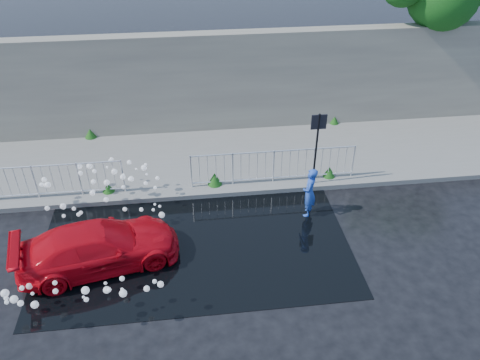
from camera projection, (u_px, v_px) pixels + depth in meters
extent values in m
plane|color=black|center=(177.00, 270.00, 11.55)|extent=(90.00, 90.00, 0.00)
cube|color=slate|center=(175.00, 161.00, 15.61)|extent=(30.00, 4.00, 0.15)
cube|color=slate|center=(176.00, 196.00, 13.96)|extent=(30.00, 0.25, 0.16)
cube|color=#6D665C|center=(171.00, 84.00, 16.39)|extent=(30.00, 0.60, 3.50)
cube|color=black|center=(196.00, 241.00, 12.41)|extent=(8.00, 5.00, 0.01)
cylinder|color=black|center=(316.00, 152.00, 13.81)|extent=(0.06, 0.06, 2.50)
cube|color=black|center=(319.00, 122.00, 13.25)|extent=(0.45, 0.04, 0.45)
cylinder|color=#332114|center=(433.00, 47.00, 17.87)|extent=(0.36, 0.36, 5.00)
cylinder|color=silver|center=(123.00, 176.00, 13.75)|extent=(0.05, 0.05, 1.10)
cylinder|color=silver|center=(31.00, 167.00, 13.21)|extent=(5.00, 0.04, 0.04)
cylinder|color=silver|center=(39.00, 194.00, 13.74)|extent=(5.00, 0.04, 0.04)
cylinder|color=silver|center=(191.00, 171.00, 13.95)|extent=(0.05, 0.05, 1.10)
cylinder|color=silver|center=(353.00, 161.00, 14.45)|extent=(0.05, 0.05, 1.10)
cylinder|color=silver|center=(274.00, 151.00, 13.91)|extent=(5.00, 0.04, 0.04)
cylinder|color=silver|center=(273.00, 178.00, 14.44)|extent=(5.00, 0.04, 0.04)
cone|color=#1A4512|center=(108.00, 188.00, 13.98)|extent=(0.36, 0.36, 0.26)
cone|color=#1A4512|center=(215.00, 179.00, 14.26)|extent=(0.44, 0.44, 0.40)
cone|color=#1A4512|center=(329.00, 172.00, 14.64)|extent=(0.38, 0.38, 0.34)
cone|color=#1A4512|center=(90.00, 133.00, 16.73)|extent=(0.42, 0.42, 0.33)
cone|color=#1A4512|center=(334.00, 120.00, 17.65)|extent=(0.34, 0.34, 0.28)
sphere|color=white|center=(95.00, 227.00, 12.45)|extent=(0.15, 0.15, 0.15)
sphere|color=white|center=(123.00, 177.00, 13.39)|extent=(0.16, 0.16, 0.16)
sphere|color=white|center=(79.00, 166.00, 13.47)|extent=(0.18, 0.18, 0.18)
sphere|color=white|center=(123.00, 187.00, 13.24)|extent=(0.12, 0.12, 0.12)
sphere|color=white|center=(48.00, 185.00, 12.97)|extent=(0.17, 0.17, 0.17)
sphere|color=white|center=(160.00, 206.00, 12.74)|extent=(0.08, 0.08, 0.08)
sphere|color=white|center=(157.00, 178.00, 13.45)|extent=(0.12, 0.12, 0.12)
sphere|color=white|center=(106.00, 200.00, 12.88)|extent=(0.14, 0.14, 0.14)
sphere|color=white|center=(161.00, 223.00, 12.63)|extent=(0.07, 0.07, 0.07)
sphere|color=white|center=(162.00, 215.00, 12.80)|extent=(0.17, 0.17, 0.17)
sphere|color=white|center=(67.00, 231.00, 12.32)|extent=(0.14, 0.14, 0.14)
sphere|color=white|center=(155.00, 188.00, 13.17)|extent=(0.11, 0.11, 0.11)
sphere|color=white|center=(78.00, 214.00, 12.53)|extent=(0.11, 0.11, 0.11)
sphere|color=white|center=(44.00, 180.00, 13.24)|extent=(0.15, 0.15, 0.15)
sphere|color=white|center=(90.00, 166.00, 13.61)|extent=(0.18, 0.18, 0.18)
sphere|color=white|center=(143.00, 221.00, 12.73)|extent=(0.11, 0.11, 0.11)
sphere|color=white|center=(146.00, 164.00, 13.72)|extent=(0.09, 0.09, 0.09)
sphere|color=white|center=(63.00, 206.00, 12.62)|extent=(0.17, 0.17, 0.17)
sphere|color=white|center=(60.00, 237.00, 12.28)|extent=(0.11, 0.11, 0.11)
sphere|color=white|center=(130.00, 179.00, 13.35)|extent=(0.11, 0.11, 0.11)
sphere|color=white|center=(136.00, 169.00, 13.66)|extent=(0.07, 0.07, 0.07)
sphere|color=white|center=(110.00, 160.00, 13.99)|extent=(0.07, 0.07, 0.07)
sphere|color=white|center=(123.00, 175.00, 13.44)|extent=(0.07, 0.07, 0.07)
sphere|color=white|center=(107.00, 167.00, 13.60)|extent=(0.07, 0.07, 0.07)
sphere|color=white|center=(80.00, 173.00, 13.39)|extent=(0.14, 0.14, 0.14)
sphere|color=white|center=(94.00, 171.00, 13.32)|extent=(0.13, 0.13, 0.13)
sphere|color=white|center=(42.00, 185.00, 13.01)|extent=(0.13, 0.13, 0.13)
sphere|color=white|center=(147.00, 174.00, 13.39)|extent=(0.07, 0.07, 0.07)
sphere|color=white|center=(146.00, 183.00, 13.24)|extent=(0.12, 0.12, 0.12)
sphere|color=white|center=(107.00, 183.00, 13.17)|extent=(0.17, 0.17, 0.17)
sphere|color=white|center=(93.00, 192.00, 13.01)|extent=(0.12, 0.12, 0.12)
sphere|color=white|center=(141.00, 209.00, 12.63)|extent=(0.11, 0.11, 0.11)
sphere|color=white|center=(114.00, 172.00, 13.55)|extent=(0.18, 0.18, 0.18)
sphere|color=white|center=(81.00, 213.00, 12.52)|extent=(0.11, 0.11, 0.11)
sphere|color=white|center=(46.00, 185.00, 13.13)|extent=(0.13, 0.13, 0.13)
sphere|color=white|center=(144.00, 168.00, 13.48)|extent=(0.18, 0.18, 0.18)
sphere|color=white|center=(129.00, 162.00, 13.63)|extent=(0.14, 0.14, 0.14)
sphere|color=white|center=(153.00, 210.00, 12.80)|extent=(0.09, 0.09, 0.09)
sphere|color=white|center=(155.00, 204.00, 12.81)|extent=(0.07, 0.07, 0.07)
sphere|color=white|center=(47.00, 208.00, 12.80)|extent=(0.14, 0.14, 0.14)
sphere|color=white|center=(112.00, 159.00, 13.85)|extent=(0.11, 0.11, 0.11)
sphere|color=white|center=(93.00, 182.00, 13.15)|extent=(0.15, 0.15, 0.15)
sphere|color=white|center=(92.00, 193.00, 12.84)|extent=(0.15, 0.15, 0.15)
sphere|color=white|center=(125.00, 209.00, 12.87)|extent=(0.12, 0.12, 0.12)
sphere|color=white|center=(79.00, 166.00, 13.76)|extent=(0.17, 0.17, 0.17)
sphere|color=white|center=(108.00, 229.00, 12.36)|extent=(0.06, 0.06, 0.06)
sphere|color=white|center=(74.00, 209.00, 12.66)|extent=(0.11, 0.11, 0.11)
sphere|color=white|center=(64.00, 216.00, 12.56)|extent=(0.10, 0.10, 0.10)
sphere|color=white|center=(131.00, 179.00, 13.42)|extent=(0.17, 0.17, 0.17)
sphere|color=white|center=(122.00, 289.00, 10.00)|extent=(0.07, 0.07, 0.07)
sphere|color=white|center=(123.00, 293.00, 9.57)|extent=(0.16, 0.16, 0.16)
sphere|color=white|center=(5.00, 293.00, 9.60)|extent=(0.17, 0.17, 0.17)
sphere|color=white|center=(55.00, 291.00, 10.43)|extent=(0.13, 0.13, 0.13)
sphere|color=white|center=(55.00, 283.00, 10.45)|extent=(0.11, 0.11, 0.11)
sphere|color=white|center=(22.00, 288.00, 10.24)|extent=(0.11, 0.11, 0.11)
sphere|color=white|center=(105.00, 283.00, 10.81)|extent=(0.08, 0.08, 0.08)
sphere|color=white|center=(155.00, 281.00, 10.17)|extent=(0.10, 0.10, 0.10)
sphere|color=white|center=(29.00, 286.00, 10.52)|extent=(0.15, 0.15, 0.15)
sphere|color=white|center=(109.00, 290.00, 9.88)|extent=(0.10, 0.10, 0.10)
sphere|color=white|center=(7.00, 302.00, 9.35)|extent=(0.09, 0.09, 0.09)
sphere|color=white|center=(147.00, 289.00, 10.35)|extent=(0.14, 0.14, 0.14)
sphere|color=white|center=(32.00, 294.00, 10.23)|extent=(0.08, 0.08, 0.08)
sphere|color=white|center=(85.00, 290.00, 9.67)|extent=(0.17, 0.17, 0.17)
sphere|color=white|center=(86.00, 300.00, 9.47)|extent=(0.10, 0.10, 0.10)
sphere|color=white|center=(84.00, 297.00, 9.59)|extent=(0.06, 0.06, 0.06)
sphere|color=white|center=(6.00, 298.00, 9.59)|extent=(0.10, 0.10, 0.10)
sphere|color=white|center=(161.00, 284.00, 9.87)|extent=(0.14, 0.14, 0.14)
sphere|color=white|center=(107.00, 290.00, 10.18)|extent=(0.16, 0.16, 0.16)
sphere|color=white|center=(35.00, 305.00, 9.50)|extent=(0.16, 0.16, 0.16)
sphere|color=white|center=(14.00, 299.00, 10.11)|extent=(0.18, 0.18, 0.18)
sphere|color=white|center=(20.00, 303.00, 9.48)|extent=(0.13, 0.13, 0.13)
sphere|color=white|center=(122.00, 279.00, 10.80)|extent=(0.13, 0.13, 0.13)
imported|color=red|center=(99.00, 247.00, 11.42)|extent=(4.14, 2.40, 1.13)
imported|color=blue|center=(309.00, 193.00, 12.97)|extent=(0.54, 0.64, 1.50)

